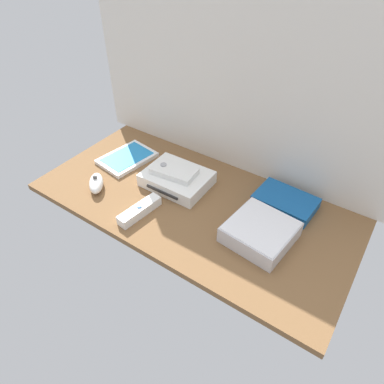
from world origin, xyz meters
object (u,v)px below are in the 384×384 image
Objects in this scene: mini_computer at (260,232)px; game_case at (127,158)px; remote_wand at (140,210)px; game_console at (177,179)px; network_router at (285,202)px; remote_nunchuk at (96,183)px; remote_classic_pad at (174,171)px.

game_case is (-56.61, 7.62, -1.88)cm from mini_computer.
mini_computer is 35.87cm from remote_wand.
game_console reaches higher than remote_wand.
mini_computer is 1.00× the size of network_router.
remote_wand is 19.89cm from remote_nunchuk.
remote_nunchuk is at bearing -72.59° from game_case.
remote_nunchuk is (-20.49, -16.59, -0.16)cm from game_console.
remote_classic_pad is at bearing -4.13° from remote_nunchuk.
remote_wand is at bearing -93.19° from game_console.
remote_classic_pad reaches higher than game_case.
remote_wand is at bearing -161.43° from mini_computer.
game_console is 3.32cm from remote_classic_pad.
game_case is 57.84cm from network_router.
game_console is at bearing -4.28° from remote_nunchuk.
remote_classic_pad is (-0.04, 17.53, 3.90)cm from remote_wand.
game_case is at bearing 169.86° from remote_classic_pad.
game_console is at bearing -160.05° from network_router.
remote_nunchuk is (2.80, -17.62, 1.28)cm from game_case.
remote_classic_pad reaches higher than game_console.
remote_nunchuk is (-19.83, 1.42, 0.53)cm from remote_wand.
remote_classic_pad is (22.59, -1.51, 4.65)cm from game_case.
network_router is at bearing 15.70° from game_console.
remote_classic_pad reaches higher than remote_wand.
mini_computer reaches higher than network_router.
game_console is at bearing 5.84° from game_case.
network_router is 1.23× the size of remote_classic_pad.
game_case is 2.02× the size of remote_nunchuk.
remote_wand is 1.00× the size of remote_classic_pad.
network_router is at bearing 10.88° from remote_classic_pad.
game_case is 1.37× the size of remote_wand.
remote_nunchuk is at bearing -142.09° from game_console.
game_case is 1.12× the size of network_router.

